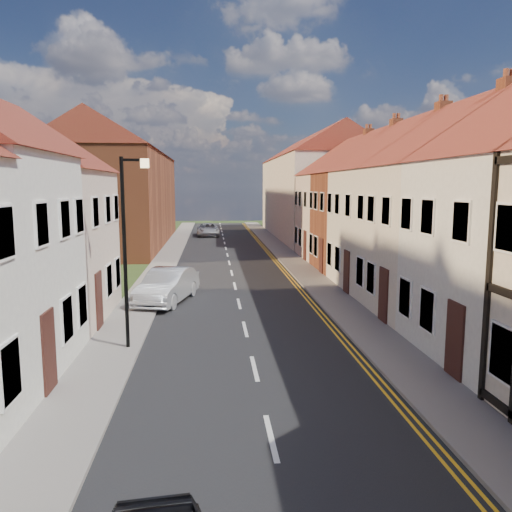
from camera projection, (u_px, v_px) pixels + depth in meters
road at (235, 286)px, 26.21m from camera, size 7.00×90.00×0.02m
pavement_left at (150, 287)px, 25.82m from camera, size 1.80×90.00×0.12m
pavement_right at (317, 284)px, 26.60m from camera, size 1.80×90.00×0.12m
cottage_r_cream_mid at (473, 205)px, 20.00m from camera, size 8.30×5.20×9.00m
cottage_r_pink at (418, 201)px, 25.33m from camera, size 8.30×6.00×9.00m
cottage_r_white_far at (382, 198)px, 30.65m from camera, size 8.30×5.20×9.00m
cottage_r_cream_far at (357, 197)px, 35.98m from camera, size 8.30×6.00×9.00m
block_right_far at (314, 185)px, 50.96m from camera, size 8.30×24.20×10.50m
block_left_far at (120, 185)px, 44.38m from camera, size 8.30×24.20×10.50m
lamppost at (127, 241)px, 15.52m from camera, size 0.88×0.15×6.00m
car_mid at (167, 286)px, 22.48m from camera, size 2.81×4.93×1.54m
car_distant at (208, 230)px, 52.44m from camera, size 2.45×4.97×1.35m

